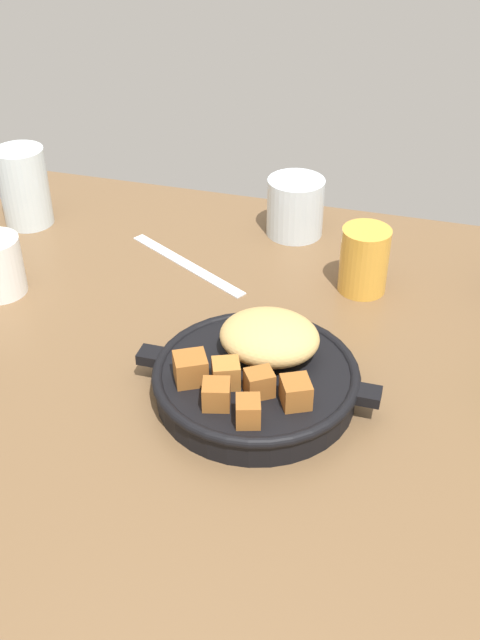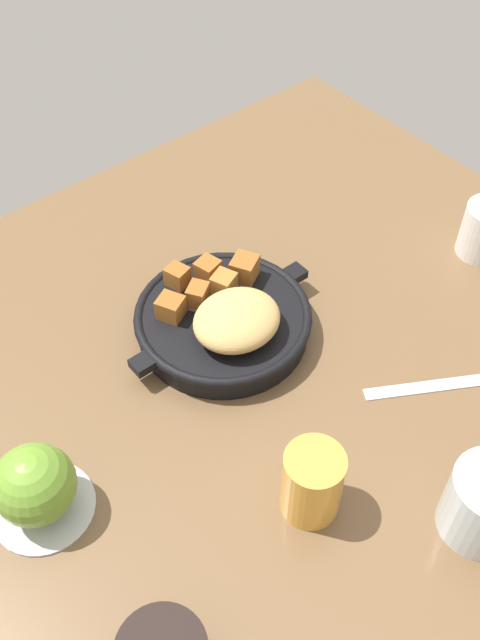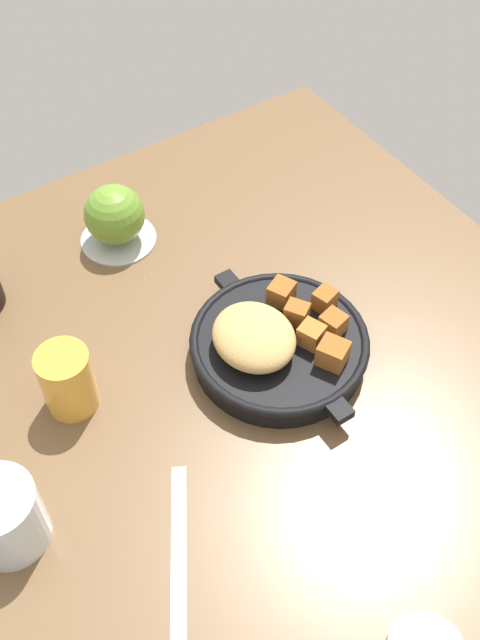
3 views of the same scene
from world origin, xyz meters
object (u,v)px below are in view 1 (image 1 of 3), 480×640
water_glass_short (295,207)px  cast_iron_skillet (257,374)px  water_glass_tall (24,187)px  juice_glass_amber (364,260)px  butter_knife (187,264)px

water_glass_short → cast_iron_skillet: bearing=-83.6°
cast_iron_skillet → water_glass_short: 36.27cm
water_glass_short → water_glass_tall: 39.19cm
juice_glass_amber → cast_iron_skillet: bearing=-107.7°
butter_knife → cast_iron_skillet: bearing=-25.1°
cast_iron_skillet → butter_knife: size_ratio=1.21×
butter_knife → water_glass_tall: water_glass_tall is taller
water_glass_short → water_glass_tall: water_glass_tall is taller
butter_knife → water_glass_short: water_glass_short is taller
butter_knife → water_glass_short: 18.06cm
cast_iron_skillet → butter_knife: cast_iron_skillet is taller
butter_knife → juice_glass_amber: size_ratio=2.50×
cast_iron_skillet → juice_glass_amber: juice_glass_amber is taller
cast_iron_skillet → water_glass_tall: 51.08cm
juice_glass_amber → water_glass_tall: (-50.02, 4.53, 1.44)cm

